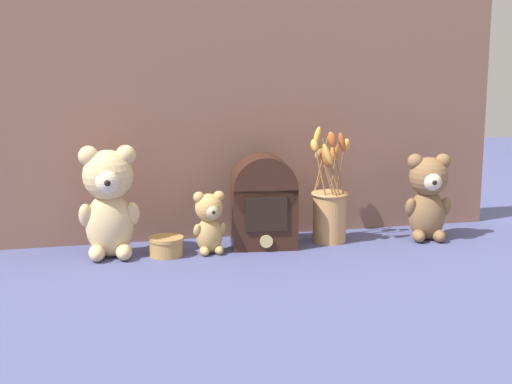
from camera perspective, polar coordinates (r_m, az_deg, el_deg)
ground_plane at (r=2.14m, az=0.12°, el=-4.23°), size 4.00×4.00×0.00m
backdrop_wall at (r=2.23m, az=-0.88°, el=5.78°), size 1.51×0.02×0.72m
teddy_bear_large at (r=2.07m, az=-10.66°, el=-0.55°), size 0.16×0.15×0.30m
teddy_bear_medium at (r=2.27m, az=12.40°, el=-0.23°), size 0.14×0.12×0.25m
teddy_bear_small at (r=2.09m, az=-3.41°, el=-2.13°), size 0.09×0.09×0.17m
flower_vase at (r=2.21m, az=5.36°, el=-1.05°), size 0.14×0.16×0.32m
vintage_radio at (r=2.14m, az=0.57°, el=-0.72°), size 0.19×0.13×0.26m
decorative_tin_tall at (r=2.09m, az=-6.56°, el=-3.93°), size 0.09×0.09×0.05m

